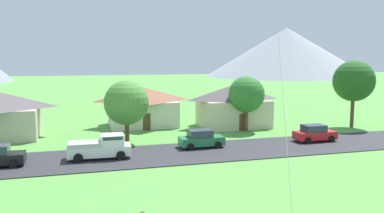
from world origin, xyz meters
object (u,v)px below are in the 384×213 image
tree_center (246,94)px  parked_car_green_west_end (201,139)px  house_leftmost (233,105)px  tree_near_left (354,81)px  tree_right_of_center (127,103)px  house_right_center (142,106)px  parked_car_red_mid_east (314,133)px  pickup_truck_white_west_side (101,147)px

tree_center → parked_car_green_west_end: 11.03m
house_leftmost → parked_car_green_west_end: bearing=-125.9°
tree_near_left → parked_car_green_west_end: tree_near_left is taller
tree_near_left → tree_right_of_center: tree_near_left is taller
house_leftmost → tree_right_of_center: 15.43m
parked_car_green_west_end → house_leftmost: bearing=54.1°
house_right_center → tree_right_of_center: size_ratio=1.38×
house_leftmost → house_right_center: bearing=161.5°
tree_center → tree_right_of_center: bearing=-167.2°
house_leftmost → tree_near_left: size_ratio=1.06×
house_right_center → tree_near_left: (24.68, -8.30, 3.16)m
house_leftmost → house_right_center: size_ratio=0.99×
tree_center → parked_car_red_mid_east: tree_center is taller
house_leftmost → parked_car_green_west_end: house_leftmost is taller
house_right_center → tree_right_of_center: (-3.12, -10.05, 1.56)m
house_leftmost → parked_car_red_mid_east: (4.55, -10.80, -1.84)m
house_leftmost → tree_center: bearing=-84.2°
house_leftmost → pickup_truck_white_west_side: (-16.79, -11.87, -1.65)m
house_leftmost → parked_car_red_mid_east: size_ratio=2.07×
tree_right_of_center → parked_car_green_west_end: (6.52, -3.82, -3.24)m
house_leftmost → tree_center: 3.59m
house_right_center → house_leftmost: bearing=-18.5°
tree_center → tree_right_of_center: 14.64m
parked_car_red_mid_east → pickup_truck_white_west_side: 21.37m
house_right_center → tree_near_left: tree_near_left is taller
parked_car_red_mid_east → tree_right_of_center: bearing=166.7°
tree_near_left → parked_car_red_mid_east: (-9.30, -6.11, -4.84)m
parked_car_red_mid_east → parked_car_green_west_end: bearing=177.4°
tree_right_of_center → pickup_truck_white_west_side: (-2.84, -5.44, -3.05)m
house_leftmost → tree_near_left: bearing=-18.7°
tree_center → tree_right_of_center: tree_center is taller
house_right_center → parked_car_red_mid_east: 21.15m
house_leftmost → tree_right_of_center: size_ratio=1.37×
tree_center → tree_near_left: bearing=-6.3°
house_leftmost → pickup_truck_white_west_side: size_ratio=1.66×
tree_near_left → parked_car_green_west_end: 22.52m
parked_car_red_mid_east → house_right_center: bearing=136.9°
parked_car_green_west_end → parked_car_red_mid_east: same height
tree_near_left → pickup_truck_white_west_side: (-30.64, -7.19, -4.65)m
tree_right_of_center → tree_center: bearing=12.8°
tree_center → parked_car_red_mid_east: size_ratio=1.53×
tree_center → parked_car_green_west_end: size_ratio=1.52×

